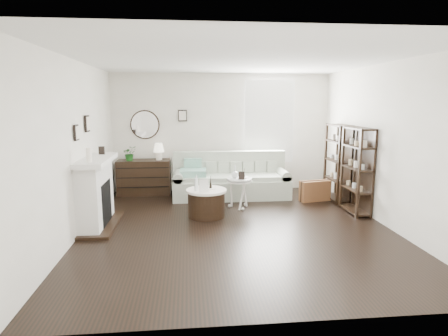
{
  "coord_description": "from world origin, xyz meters",
  "views": [
    {
      "loc": [
        -0.79,
        -5.91,
        2.06
      ],
      "look_at": [
        -0.14,
        0.8,
        0.87
      ],
      "focal_mm": 30.0,
      "sensor_mm": 36.0,
      "label": 1
    }
  ],
  "objects": [
    {
      "name": "room",
      "position": [
        0.73,
        2.7,
        1.6
      ],
      "size": [
        5.5,
        5.5,
        5.5
      ],
      "color": "black",
      "rests_on": "ground"
    },
    {
      "name": "fireplace",
      "position": [
        -2.32,
        0.3,
        0.54
      ],
      "size": [
        0.5,
        1.4,
        1.84
      ],
      "color": "white",
      "rests_on": "ground"
    },
    {
      "name": "shelf_unit_far",
      "position": [
        2.33,
        1.55,
        0.8
      ],
      "size": [
        0.3,
        0.8,
        1.6
      ],
      "color": "black",
      "rests_on": "ground"
    },
    {
      "name": "shelf_unit_near",
      "position": [
        2.33,
        0.65,
        0.8
      ],
      "size": [
        0.3,
        0.8,
        1.6
      ],
      "color": "black",
      "rests_on": "ground"
    },
    {
      "name": "sofa",
      "position": [
        0.13,
        2.08,
        0.32
      ],
      "size": [
        2.5,
        0.87,
        0.97
      ],
      "color": "#ADB8A4",
      "rests_on": "ground"
    },
    {
      "name": "quilt",
      "position": [
        -0.69,
        1.95,
        0.57
      ],
      "size": [
        0.57,
        0.48,
        0.14
      ],
      "primitive_type": "cube",
      "rotation": [
        0.0,
        0.0,
        -0.05
      ],
      "color": "#299877",
      "rests_on": "sofa"
    },
    {
      "name": "suitcase",
      "position": [
        1.86,
        1.53,
        0.22
      ],
      "size": [
        0.68,
        0.35,
        0.43
      ],
      "primitive_type": "cube",
      "rotation": [
        0.0,
        0.0,
        0.21
      ],
      "color": "brown",
      "rests_on": "ground"
    },
    {
      "name": "dresser",
      "position": [
        -1.78,
        2.47,
        0.39
      ],
      "size": [
        1.17,
        0.5,
        0.78
      ],
      "color": "black",
      "rests_on": "ground"
    },
    {
      "name": "table_lamp",
      "position": [
        -1.44,
        2.47,
        0.97
      ],
      "size": [
        0.25,
        0.25,
        0.37
      ],
      "primitive_type": null,
      "rotation": [
        0.0,
        0.0,
        0.06
      ],
      "color": "#ECE1C7",
      "rests_on": "dresser"
    },
    {
      "name": "potted_plant",
      "position": [
        -2.07,
        2.42,
        0.94
      ],
      "size": [
        0.36,
        0.34,
        0.32
      ],
      "primitive_type": "imported",
      "rotation": [
        0.0,
        0.0,
        0.4
      ],
      "color": "#185017",
      "rests_on": "dresser"
    },
    {
      "name": "drum_table",
      "position": [
        -0.47,
        0.66,
        0.26
      ],
      "size": [
        0.73,
        0.73,
        0.51
      ],
      "rotation": [
        0.0,
        0.0,
        -0.04
      ],
      "color": "black",
      "rests_on": "ground"
    },
    {
      "name": "pedestal_table",
      "position": [
        0.2,
        1.14,
        0.55
      ],
      "size": [
        0.5,
        0.5,
        0.6
      ],
      "rotation": [
        0.0,
        0.0,
        0.21
      ],
      "color": "silver",
      "rests_on": "ground"
    },
    {
      "name": "eiffel_drum",
      "position": [
        -0.39,
        0.71,
        0.61
      ],
      "size": [
        0.14,
        0.14,
        0.21
      ],
      "primitive_type": null,
      "rotation": [
        0.0,
        0.0,
        -0.19
      ],
      "color": "black",
      "rests_on": "drum_table"
    },
    {
      "name": "bottle_drum",
      "position": [
        -0.65,
        0.57,
        0.65
      ],
      "size": [
        0.07,
        0.07,
        0.28
      ],
      "primitive_type": "cylinder",
      "color": "silver",
      "rests_on": "drum_table"
    },
    {
      "name": "card_frame_drum",
      "position": [
        -0.52,
        0.47,
        0.62
      ],
      "size": [
        0.17,
        0.08,
        0.22
      ],
      "primitive_type": "cube",
      "rotation": [
        -0.21,
        0.0,
        0.1
      ],
      "color": "white",
      "rests_on": "drum_table"
    },
    {
      "name": "eiffel_ped",
      "position": [
        0.29,
        1.18,
        0.68
      ],
      "size": [
        0.12,
        0.12,
        0.16
      ],
      "primitive_type": null,
      "rotation": [
        0.0,
        0.0,
        -0.28
      ],
      "color": "black",
      "rests_on": "pedestal_table"
    },
    {
      "name": "flask_ped",
      "position": [
        0.11,
        1.16,
        0.73
      ],
      "size": [
        0.14,
        0.14,
        0.25
      ],
      "primitive_type": null,
      "color": "silver",
      "rests_on": "pedestal_table"
    },
    {
      "name": "card_frame_ped",
      "position": [
        0.22,
        1.01,
        0.68
      ],
      "size": [
        0.12,
        0.07,
        0.15
      ],
      "primitive_type": "cube",
      "rotation": [
        -0.21,
        0.0,
        -0.17
      ],
      "color": "black",
      "rests_on": "pedestal_table"
    }
  ]
}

